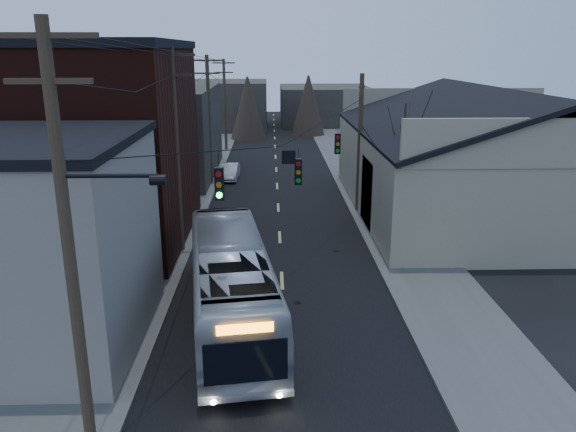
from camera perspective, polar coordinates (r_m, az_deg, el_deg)
name	(u,v)px	position (r m, az deg, el deg)	size (l,w,h in m)	color
road_surface	(277,193)	(40.22, -1.08, 2.40)	(9.00, 110.00, 0.02)	black
sidewalk_left	(186,193)	(40.66, -10.29, 2.36)	(4.00, 110.00, 0.12)	#474744
sidewalk_right	(368,191)	(40.80, 8.10, 2.51)	(4.00, 110.00, 0.12)	#474744
building_clapboard	(17,246)	(20.91, -25.86, -2.78)	(8.00, 8.00, 7.00)	gray
building_brick	(85,147)	(30.92, -19.89, 6.57)	(10.00, 12.00, 10.00)	black
building_left_far	(157,133)	(46.34, -13.15, 8.25)	(9.00, 14.00, 7.00)	#322E28
warehouse	(486,169)	(37.25, 19.49, 4.55)	(16.16, 20.60, 7.73)	gray
building_far_left	(228,105)	(74.52, -6.14, 11.17)	(10.00, 12.00, 6.00)	#322E28
building_far_right	(324,105)	(79.69, 3.68, 11.21)	(12.00, 14.00, 5.00)	#322E28
bare_tree	(402,172)	(30.46, 11.48, 4.41)	(0.40, 0.40, 7.20)	black
utility_lines	(225,136)	(33.61, -6.37, 8.09)	(11.24, 45.28, 10.50)	#382B1E
bus	(231,283)	(20.90, -5.82, -6.75)	(2.68, 11.45, 3.19)	#9FA5AB
parked_car	(230,172)	(44.52, -5.93, 4.50)	(1.30, 3.74, 1.23)	#B5B8BD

